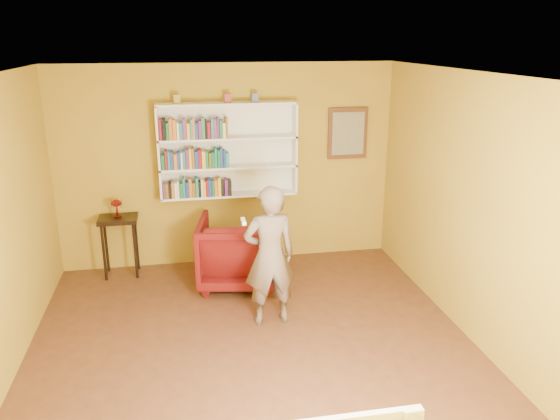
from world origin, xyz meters
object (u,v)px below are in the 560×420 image
Objects in this scene: bookshelf at (228,150)px; armchair at (237,251)px; ruby_lustre at (117,205)px; person at (270,256)px; console_table at (119,227)px.

bookshelf reaches higher than armchair.
ruby_lustre is at bearing -173.73° from bookshelf.
bookshelf is 1.95m from person.
armchair is (1.47, -0.55, -0.22)m from console_table.
ruby_lustre is at bearing -10.33° from armchair.
armchair is at bearing -20.64° from ruby_lustre.
ruby_lustre is (-1.45, -0.16, -0.63)m from bookshelf.
ruby_lustre reaches higher than console_table.
bookshelf is at bearing 6.27° from ruby_lustre.
console_table is at bearing -173.73° from bookshelf.
console_table is at bearing -48.28° from person.
ruby_lustre is 0.15× the size of person.
bookshelf reaches higher than console_table.
person reaches higher than ruby_lustre.
person reaches higher than console_table.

